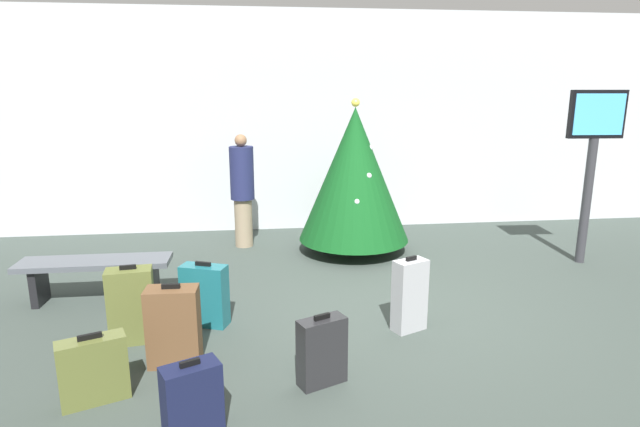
% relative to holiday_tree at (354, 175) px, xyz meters
% --- Properties ---
extents(ground_plane, '(16.00, 16.00, 0.00)m').
position_rel_holiday_tree_xyz_m(ground_plane, '(0.08, -2.09, -1.14)').
color(ground_plane, '#38423D').
extents(back_wall, '(16.00, 0.20, 3.56)m').
position_rel_holiday_tree_xyz_m(back_wall, '(0.08, 1.50, 0.65)').
color(back_wall, '#B7BCC1').
rests_on(back_wall, ground_plane).
extents(holiday_tree, '(1.58, 1.58, 2.20)m').
position_rel_holiday_tree_xyz_m(holiday_tree, '(0.00, 0.00, 0.00)').
color(holiday_tree, '#4C3319').
rests_on(holiday_tree, ground_plane).
extents(flight_info_kiosk, '(0.74, 0.13, 2.31)m').
position_rel_holiday_tree_xyz_m(flight_info_kiosk, '(3.01, -0.85, 0.43)').
color(flight_info_kiosk, '#333338').
rests_on(flight_info_kiosk, ground_plane).
extents(waiting_bench, '(1.63, 0.44, 0.48)m').
position_rel_holiday_tree_xyz_m(waiting_bench, '(-3.19, -1.46, -0.77)').
color(waiting_bench, '#4C5159').
rests_on(waiting_bench, ground_plane).
extents(traveller_0, '(0.49, 0.49, 1.68)m').
position_rel_holiday_tree_xyz_m(traveller_0, '(-1.60, 0.47, -0.25)').
color(traveller_0, gray).
rests_on(traveller_0, ground_plane).
extents(suitcase_0, '(0.42, 0.31, 0.60)m').
position_rel_holiday_tree_xyz_m(suitcase_0, '(-0.89, -3.44, -0.85)').
color(suitcase_0, '#232326').
rests_on(suitcase_0, ground_plane).
extents(suitcase_1, '(0.45, 0.25, 0.73)m').
position_rel_holiday_tree_xyz_m(suitcase_1, '(-2.11, -2.98, -0.79)').
color(suitcase_1, brown).
rests_on(suitcase_1, ground_plane).
extents(suitcase_2, '(0.44, 0.35, 0.55)m').
position_rel_holiday_tree_xyz_m(suitcase_2, '(-1.85, -3.96, -0.88)').
color(suitcase_2, '#141938').
rests_on(suitcase_2, ground_plane).
extents(suitcase_3, '(0.52, 0.35, 0.55)m').
position_rel_holiday_tree_xyz_m(suitcase_3, '(-2.63, -3.48, -0.88)').
color(suitcase_3, '#59602D').
rests_on(suitcase_3, ground_plane).
extents(suitcase_4, '(0.44, 0.28, 0.76)m').
position_rel_holiday_tree_xyz_m(suitcase_4, '(-2.57, -2.52, -0.78)').
color(suitcase_4, '#59602D').
rests_on(suitcase_4, ground_plane).
extents(suitcase_5, '(0.37, 0.29, 0.76)m').
position_rel_holiday_tree_xyz_m(suitcase_5, '(0.08, -2.59, -0.78)').
color(suitcase_5, '#9EA0A5').
rests_on(suitcase_5, ground_plane).
extents(suitcase_6, '(0.49, 0.34, 0.66)m').
position_rel_holiday_tree_xyz_m(suitcase_6, '(-1.92, -2.23, -0.82)').
color(suitcase_6, '#19606B').
rests_on(suitcase_6, ground_plane).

